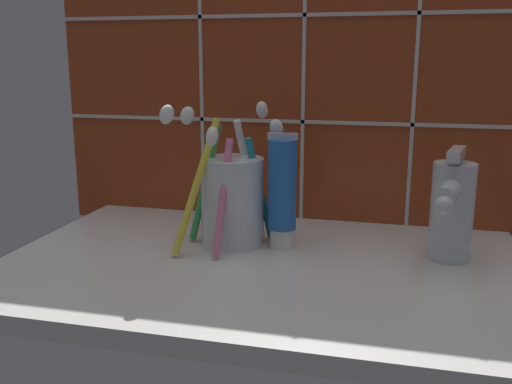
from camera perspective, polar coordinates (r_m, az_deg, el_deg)
name	(u,v)px	position (r cm, az deg, el deg)	size (l,w,h in cm)	color
sink_counter	(260,269)	(66.37, 0.44, -7.73)	(59.51, 39.07, 2.00)	silver
tile_wall_backsplash	(294,85)	(81.42, 3.81, 10.67)	(69.51, 1.72, 42.29)	#933819
toothbrush_cup	(232,198)	(70.63, -2.46, -0.56)	(12.54, 15.54, 18.07)	silver
toothpaste_tube	(282,192)	(68.97, 2.63, 0.04)	(3.62, 3.45, 14.17)	white
sink_faucet	(451,208)	(68.08, 18.96, -1.50)	(4.98, 11.13, 12.93)	silver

